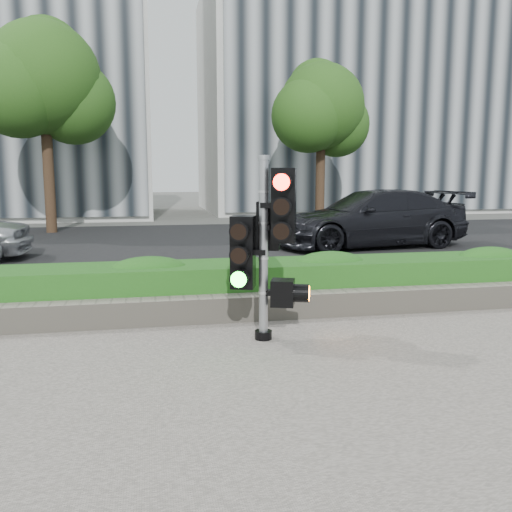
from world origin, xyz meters
name	(u,v)px	position (x,y,z in m)	size (l,w,h in m)	color
ground	(270,371)	(0.00, 0.00, 0.00)	(120.00, 120.00, 0.00)	#51514C
road	(193,246)	(0.00, 10.00, 0.01)	(60.00, 13.00, 0.02)	black
curb	(227,297)	(0.00, 3.15, 0.06)	(60.00, 0.25, 0.12)	gray
stone_wall	(240,308)	(0.00, 1.90, 0.20)	(12.00, 0.32, 0.34)	gray
hedge	(232,286)	(0.00, 2.55, 0.37)	(12.00, 1.00, 0.68)	green
building_right	(362,104)	(11.00, 25.00, 6.00)	(18.00, 10.00, 12.00)	#B7B7B2
tree_left	(43,82)	(-4.52, 14.56, 5.04)	(4.61, 4.03, 7.34)	black
tree_right	(321,110)	(5.48, 15.55, 4.48)	(4.10, 3.58, 6.53)	black
traffic_signal	(266,239)	(0.17, 1.00, 1.24)	(0.81, 0.67, 2.18)	black
car_dark	(371,218)	(4.81, 8.80, 0.81)	(2.20, 5.41, 1.57)	black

